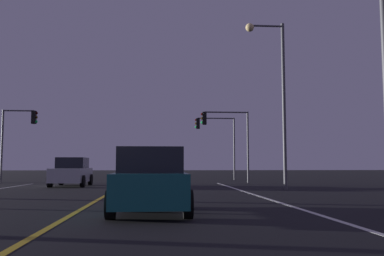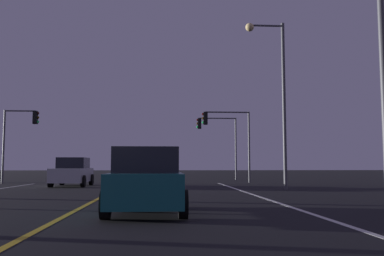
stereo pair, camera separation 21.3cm
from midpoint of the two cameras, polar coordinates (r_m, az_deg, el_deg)
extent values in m
cube|color=silver|center=(12.32, 14.43, -10.72)|extent=(0.16, 34.84, 0.01)
cube|color=gold|center=(11.90, -15.91, -10.89)|extent=(0.16, 34.84, 0.01)
cylinder|color=black|center=(12.73, -10.09, -9.10)|extent=(0.22, 0.68, 0.68)
cylinder|color=black|center=(12.68, -1.86, -9.19)|extent=(0.22, 0.68, 0.68)
cylinder|color=black|center=(10.05, -11.61, -10.18)|extent=(0.22, 0.68, 0.68)
cylinder|color=black|center=(9.99, -1.15, -10.31)|extent=(0.22, 0.68, 0.68)
cube|color=#145156|center=(11.31, -6.15, -8.04)|extent=(1.80, 4.30, 0.80)
cube|color=black|center=(11.04, -6.15, -4.38)|extent=(1.60, 2.10, 0.64)
cube|color=red|center=(9.24, -10.29, -8.05)|extent=(0.24, 0.08, 0.16)
cube|color=red|center=(9.20, -2.76, -8.13)|extent=(0.24, 0.08, 0.16)
cylinder|color=black|center=(24.62, -14.87, -7.00)|extent=(0.22, 0.68, 0.68)
cylinder|color=black|center=(25.01, -18.96, -6.87)|extent=(0.22, 0.68, 0.68)
cylinder|color=black|center=(27.28, -13.84, -6.82)|extent=(0.22, 0.68, 0.68)
cylinder|color=black|center=(27.63, -17.55, -6.71)|extent=(0.22, 0.68, 0.68)
cube|color=#B7BABF|center=(26.11, -16.27, -6.15)|extent=(1.80, 4.30, 0.80)
cube|color=black|center=(26.35, -16.12, -4.57)|extent=(1.60, 2.10, 0.64)
cube|color=red|center=(28.06, -14.18, -5.90)|extent=(0.24, 0.08, 0.16)
cube|color=red|center=(28.29, -16.59, -5.83)|extent=(0.24, 0.08, 0.16)
cylinder|color=#4C4C51|center=(30.20, 7.40, -2.57)|extent=(0.14, 0.14, 5.07)
cylinder|color=#4C4C51|center=(30.13, 4.44, 2.15)|extent=(3.12, 0.10, 0.10)
cube|color=black|center=(29.87, 1.49, 1.33)|extent=(0.28, 0.36, 0.90)
sphere|color=#3A0605|center=(29.89, 1.19, 1.90)|extent=(0.20, 0.20, 0.20)
sphere|color=#3C2706|center=(29.86, 1.19, 1.33)|extent=(0.20, 0.20, 0.20)
sphere|color=#19E059|center=(29.82, 1.19, 0.76)|extent=(0.20, 0.20, 0.20)
cylinder|color=#4C4C51|center=(31.47, -24.58, -2.29)|extent=(0.14, 0.14, 5.03)
cylinder|color=#4C4C51|center=(31.33, -22.65, 2.19)|extent=(2.06, 0.10, 0.10)
cube|color=black|center=(30.97, -20.86, 1.37)|extent=(0.28, 0.36, 0.90)
sphere|color=#3A0605|center=(30.96, -20.56, 1.92)|extent=(0.20, 0.20, 0.20)
sphere|color=#3C2706|center=(30.93, -20.58, 1.37)|extent=(0.20, 0.20, 0.20)
sphere|color=#19E059|center=(30.90, -20.59, 0.82)|extent=(0.20, 0.20, 0.20)
cylinder|color=#4C4C51|center=(35.60, 5.58, -2.82)|extent=(0.14, 0.14, 5.24)
cylinder|color=#4C4C51|center=(35.56, 3.11, 1.32)|extent=(3.07, 0.10, 0.10)
cube|color=black|center=(35.34, 0.65, 0.62)|extent=(0.28, 0.36, 0.90)
sphere|color=#3A0605|center=(35.36, 0.39, 1.11)|extent=(0.20, 0.20, 0.20)
sphere|color=#3C2706|center=(35.33, 0.39, 0.62)|extent=(0.20, 0.20, 0.20)
sphere|color=#19E059|center=(35.30, 0.39, 0.14)|extent=(0.20, 0.20, 0.20)
cylinder|color=#4C4C51|center=(21.93, 12.11, 3.02)|extent=(0.18, 0.18, 8.58)
cylinder|color=#4C4C51|center=(22.65, 9.76, 13.50)|extent=(1.73, 0.10, 0.10)
sphere|color=#F9D88C|center=(22.43, 7.57, 13.38)|extent=(0.44, 0.44, 0.44)
camera|label=1|loc=(0.11, -94.44, 0.39)|focal=39.29mm
camera|label=2|loc=(0.11, 85.56, -0.39)|focal=39.29mm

